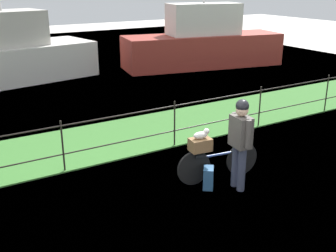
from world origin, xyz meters
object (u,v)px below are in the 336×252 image
Objects in this scene: moored_boat_mid at (6,56)px; backpack_on_paving at (208,178)px; terrier_dog at (202,134)px; wooden_crate at (200,145)px; cyclist_person at (240,137)px; moored_boat_near at (203,44)px; bicycle_main at (218,163)px.

backpack_on_paving is at bearing -82.79° from moored_boat_mid.
terrier_dog is 0.80m from backpack_on_paving.
moored_boat_mid is (-1.31, 10.36, 0.17)m from wooden_crate.
moored_boat_mid is (-1.34, 10.59, 0.75)m from backpack_on_paving.
wooden_crate is at bearing 172.44° from terrier_dog.
terrier_dog is at bearing -7.56° from wooden_crate.
moored_boat_near is at bearing 57.44° from cyclist_person.
cyclist_person is 0.97m from backpack_on_paving.
moored_boat_mid is (-1.80, 10.87, -0.05)m from cyclist_person.
moored_boat_near is (6.54, 9.01, 0.02)m from terrier_dog.
moored_boat_near is 7.99m from moored_boat_mid.
moored_boat_mid reaches higher than backpack_on_paving.
wooden_crate is 1.21× the size of terrier_dog.
bicycle_main is 0.25× the size of moored_boat_mid.
wooden_crate is 11.15m from moored_boat_near.
cyclist_person is at bearing -48.12° from terrier_dog.
terrier_dog is 0.05× the size of moored_boat_near.
cyclist_person reaches higher than bicycle_main.
wooden_crate is 0.97× the size of backpack_on_paving.
moored_boat_mid is (-1.33, 10.36, -0.02)m from terrier_dog.
cyclist_person is (0.49, -0.52, 0.23)m from wooden_crate.
moored_boat_mid is at bearing 99.38° from cyclist_person.
bicycle_main is 4.35× the size of wooden_crate.
cyclist_person is 0.24× the size of moored_boat_near.
cyclist_person is at bearing -80.62° from moored_boat_mid.
terrier_dog is 11.14m from moored_boat_near.
backpack_on_paving is at bearing 148.12° from cyclist_person.
wooden_crate is at bearing 172.44° from bicycle_main.
bicycle_main is 0.42m from backpack_on_paving.
wooden_crate is at bearing 45.18° from backpack_on_paving.
backpack_on_paving is 0.06× the size of moored_boat_near.
moored_boat_mid is (-1.69, 10.41, 0.60)m from bicycle_main.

